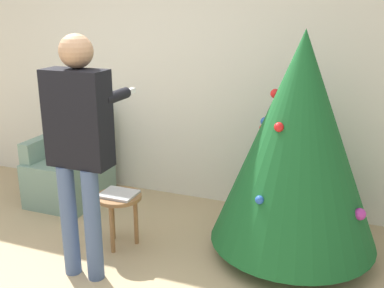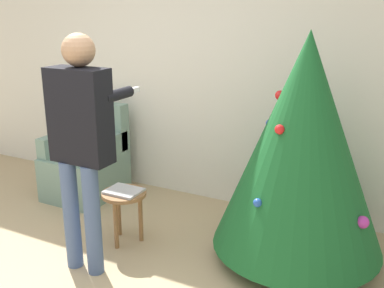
% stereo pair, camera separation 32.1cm
% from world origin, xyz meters
% --- Properties ---
extents(wall_back, '(8.00, 0.06, 2.70)m').
position_xyz_m(wall_back, '(0.00, 2.23, 1.35)').
color(wall_back, silver).
rests_on(wall_back, ground_plane).
extents(christmas_tree, '(1.29, 1.29, 1.77)m').
position_xyz_m(christmas_tree, '(1.32, 1.45, 0.95)').
color(christmas_tree, brown).
rests_on(christmas_tree, ground_plane).
extents(armchair, '(0.63, 0.75, 0.94)m').
position_xyz_m(armchair, '(-0.96, 1.72, 0.33)').
color(armchair, gray).
rests_on(armchair, ground_plane).
extents(person_standing, '(0.46, 0.57, 1.75)m').
position_xyz_m(person_standing, '(-0.05, 0.63, 1.06)').
color(person_standing, '#475B84').
rests_on(person_standing, ground_plane).
extents(side_stool, '(0.37, 0.37, 0.45)m').
position_xyz_m(side_stool, '(-0.02, 1.06, 0.37)').
color(side_stool, olive).
rests_on(side_stool, ground_plane).
extents(laptop, '(0.28, 0.23, 0.02)m').
position_xyz_m(laptop, '(-0.02, 1.06, 0.46)').
color(laptop, silver).
rests_on(laptop, side_stool).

